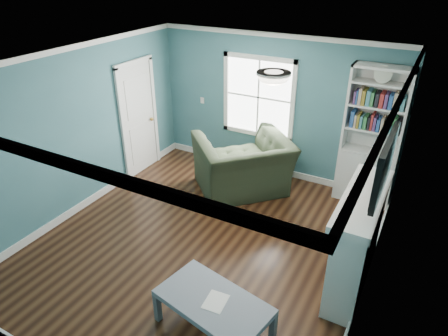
% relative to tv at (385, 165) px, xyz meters
% --- Properties ---
extents(floor, '(5.00, 5.00, 0.00)m').
position_rel_tv_xyz_m(floor, '(-2.20, -0.20, -1.72)').
color(floor, black).
rests_on(floor, ground).
extents(room_walls, '(5.00, 5.00, 5.00)m').
position_rel_tv_xyz_m(room_walls, '(-2.20, -0.20, -0.14)').
color(room_walls, '#35656F').
rests_on(room_walls, ground).
extents(trim, '(4.50, 5.00, 2.60)m').
position_rel_tv_xyz_m(trim, '(-2.20, -0.20, -0.49)').
color(trim, white).
rests_on(trim, ground).
extents(window, '(1.40, 0.06, 1.50)m').
position_rel_tv_xyz_m(window, '(-2.50, 2.29, -0.27)').
color(window, white).
rests_on(window, room_walls).
extents(bookshelf, '(0.90, 0.35, 2.31)m').
position_rel_tv_xyz_m(bookshelf, '(-0.43, 2.10, -0.80)').
color(bookshelf, silver).
rests_on(bookshelf, ground).
extents(fireplace, '(0.44, 1.58, 1.30)m').
position_rel_tv_xyz_m(fireplace, '(-0.12, 0.00, -1.09)').
color(fireplace, black).
rests_on(fireplace, ground).
extents(tv, '(0.06, 1.10, 0.65)m').
position_rel_tv_xyz_m(tv, '(0.00, 0.00, 0.00)').
color(tv, black).
rests_on(tv, fireplace).
extents(door, '(0.12, 0.98, 2.17)m').
position_rel_tv_xyz_m(door, '(-4.42, 1.20, -0.65)').
color(door, silver).
rests_on(door, ground).
extents(ceiling_fixture, '(0.38, 0.38, 0.15)m').
position_rel_tv_xyz_m(ceiling_fixture, '(-1.30, -0.10, 0.82)').
color(ceiling_fixture, white).
rests_on(ceiling_fixture, room_walls).
extents(light_switch, '(0.08, 0.01, 0.12)m').
position_rel_tv_xyz_m(light_switch, '(-3.70, 2.28, -0.52)').
color(light_switch, white).
rests_on(light_switch, room_walls).
extents(recliner, '(1.77, 1.78, 1.33)m').
position_rel_tv_xyz_m(recliner, '(-2.36, 1.40, -1.06)').
color(recliner, '#202D1C').
rests_on(recliner, ground).
extents(coffee_table, '(1.34, 0.90, 0.45)m').
position_rel_tv_xyz_m(coffee_table, '(-1.30, -1.48, -1.33)').
color(coffee_table, '#4C535B').
rests_on(coffee_table, ground).
extents(paper_sheet, '(0.25, 0.30, 0.00)m').
position_rel_tv_xyz_m(paper_sheet, '(-1.27, -1.49, -1.27)').
color(paper_sheet, white).
rests_on(paper_sheet, coffee_table).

